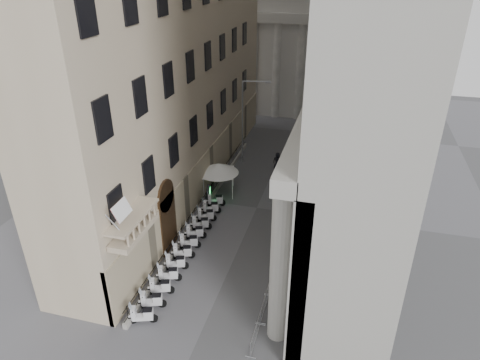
# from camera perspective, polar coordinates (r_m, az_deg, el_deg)

# --- Properties ---
(iron_fence) EXTENTS (0.30, 28.00, 1.40)m
(iron_fence) POSITION_cam_1_polar(r_m,az_deg,el_deg) (36.85, -4.71, -3.75)
(iron_fence) COLOR black
(iron_fence) RESTS_ON ground
(blue_awning) EXTENTS (1.60, 3.00, 3.00)m
(blue_awning) POSITION_cam_1_polar(r_m,az_deg,el_deg) (42.19, 9.84, 0.20)
(blue_awning) COLOR navy
(blue_awning) RESTS_ON ground
(flag) EXTENTS (1.00, 1.40, 8.20)m
(flag) POSITION_cam_1_polar(r_m,az_deg,el_deg) (27.41, -13.46, -17.48)
(flag) COLOR #9E0C11
(flag) RESTS_ON ground
(scooter_0) EXTENTS (1.51, 0.99, 1.50)m
(scooter_0) POSITION_cam_1_polar(r_m,az_deg,el_deg) (27.10, -12.71, -18.04)
(scooter_0) COLOR silver
(scooter_0) RESTS_ON ground
(scooter_1) EXTENTS (1.51, 0.99, 1.50)m
(scooter_1) POSITION_cam_1_polar(r_m,az_deg,el_deg) (27.87, -11.53, -16.32)
(scooter_1) COLOR silver
(scooter_1) RESTS_ON ground
(scooter_2) EXTENTS (1.51, 0.99, 1.50)m
(scooter_2) POSITION_cam_1_polar(r_m,az_deg,el_deg) (28.68, -10.43, -14.69)
(scooter_2) COLOR silver
(scooter_2) RESTS_ON ground
(scooter_3) EXTENTS (1.51, 0.99, 1.50)m
(scooter_3) POSITION_cam_1_polar(r_m,az_deg,el_deg) (29.52, -9.40, -13.14)
(scooter_3) COLOR silver
(scooter_3) RESTS_ON ground
(scooter_4) EXTENTS (1.51, 0.99, 1.50)m
(scooter_4) POSITION_cam_1_polar(r_m,az_deg,el_deg) (30.39, -8.45, -11.68)
(scooter_4) COLOR silver
(scooter_4) RESTS_ON ground
(scooter_5) EXTENTS (1.51, 0.99, 1.50)m
(scooter_5) POSITION_cam_1_polar(r_m,az_deg,el_deg) (31.29, -7.56, -10.30)
(scooter_5) COLOR silver
(scooter_5) RESTS_ON ground
(scooter_6) EXTENTS (1.51, 0.99, 1.50)m
(scooter_6) POSITION_cam_1_polar(r_m,az_deg,el_deg) (32.21, -6.72, -8.99)
(scooter_6) COLOR silver
(scooter_6) RESTS_ON ground
(scooter_7) EXTENTS (1.51, 0.99, 1.50)m
(scooter_7) POSITION_cam_1_polar(r_m,az_deg,el_deg) (33.15, -5.94, -7.76)
(scooter_7) COLOR silver
(scooter_7) RESTS_ON ground
(scooter_8) EXTENTS (1.51, 0.99, 1.50)m
(scooter_8) POSITION_cam_1_polar(r_m,az_deg,el_deg) (34.11, -5.21, -6.59)
(scooter_8) COLOR silver
(scooter_8) RESTS_ON ground
(scooter_9) EXTENTS (1.51, 0.99, 1.50)m
(scooter_9) POSITION_cam_1_polar(r_m,az_deg,el_deg) (35.09, -4.52, -5.49)
(scooter_9) COLOR silver
(scooter_9) RESTS_ON ground
(scooter_10) EXTENTS (1.51, 0.99, 1.50)m
(scooter_10) POSITION_cam_1_polar(r_m,az_deg,el_deg) (36.09, -3.87, -4.45)
(scooter_10) COLOR silver
(scooter_10) RESTS_ON ground
(scooter_11) EXTENTS (1.51, 0.99, 1.50)m
(scooter_11) POSITION_cam_1_polar(r_m,az_deg,el_deg) (37.10, -3.26, -3.46)
(scooter_11) COLOR silver
(scooter_11) RESTS_ON ground
(barrier_0) EXTENTS (0.60, 2.40, 1.10)m
(barrier_0) POSITION_cam_1_polar(r_m,az_deg,el_deg) (25.60, 2.09, -20.59)
(barrier_0) COLOR #AEB0B6
(barrier_0) RESTS_ON ground
(barrier_1) EXTENTS (0.60, 2.40, 1.10)m
(barrier_1) POSITION_cam_1_polar(r_m,az_deg,el_deg) (27.30, 3.33, -16.80)
(barrier_1) COLOR #AEB0B6
(barrier_1) RESTS_ON ground
(barrier_2) EXTENTS (0.60, 2.40, 1.10)m
(barrier_2) POSITION_cam_1_polar(r_m,az_deg,el_deg) (29.12, 4.38, -13.46)
(barrier_2) COLOR #AEB0B6
(barrier_2) RESTS_ON ground
(barrier_3) EXTENTS (0.60, 2.40, 1.10)m
(barrier_3) POSITION_cam_1_polar(r_m,az_deg,el_deg) (31.03, 5.28, -10.52)
(barrier_3) COLOR #AEB0B6
(barrier_3) RESTS_ON ground
(barrier_4) EXTENTS (0.60, 2.40, 1.10)m
(barrier_4) POSITION_cam_1_polar(r_m,az_deg,el_deg) (33.02, 6.06, -7.92)
(barrier_4) COLOR #AEB0B6
(barrier_4) RESTS_ON ground
(barrier_5) EXTENTS (0.60, 2.40, 1.10)m
(barrier_5) POSITION_cam_1_polar(r_m,az_deg,el_deg) (35.08, 6.75, -5.63)
(barrier_5) COLOR #AEB0B6
(barrier_5) RESTS_ON ground
(barrier_6) EXTENTS (0.60, 2.40, 1.10)m
(barrier_6) POSITION_cam_1_polar(r_m,az_deg,el_deg) (37.19, 7.35, -3.59)
(barrier_6) COLOR #AEB0B6
(barrier_6) RESTS_ON ground
(barrier_7) EXTENTS (0.60, 2.40, 1.10)m
(barrier_7) POSITION_cam_1_polar(r_m,az_deg,el_deg) (39.34, 7.88, -1.77)
(barrier_7) COLOR #AEB0B6
(barrier_7) RESTS_ON ground
(barrier_8) EXTENTS (0.60, 2.40, 1.10)m
(barrier_8) POSITION_cam_1_polar(r_m,az_deg,el_deg) (41.54, 8.36, -0.14)
(barrier_8) COLOR #AEB0B6
(barrier_8) RESTS_ON ground
(security_tent) EXTENTS (3.59, 3.59, 2.92)m
(security_tent) POSITION_cam_1_polar(r_m,az_deg,el_deg) (37.74, -2.49, 1.34)
(security_tent) COLOR silver
(security_tent) RESTS_ON ground
(street_lamp) EXTENTS (2.77, 0.75, 8.59)m
(street_lamp) POSITION_cam_1_polar(r_m,az_deg,el_deg) (43.16, 0.80, 8.68)
(street_lamp) COLOR gray
(street_lamp) RESTS_ON ground
(info_kiosk) EXTENTS (0.41, 0.85, 1.74)m
(info_kiosk) POSITION_cam_1_polar(r_m,az_deg,el_deg) (37.01, -4.21, -2.01)
(info_kiosk) COLOR black
(info_kiosk) RESTS_ON ground
(pedestrian_a) EXTENTS (0.84, 0.65, 2.03)m
(pedestrian_a) POSITION_cam_1_polar(r_m,az_deg,el_deg) (45.73, 6.36, 4.07)
(pedestrian_a) COLOR #0E1839
(pedestrian_a) RESTS_ON ground
(pedestrian_b) EXTENTS (0.97, 0.88, 1.64)m
(pedestrian_b) POSITION_cam_1_polar(r_m,az_deg,el_deg) (49.16, 7.20, 5.49)
(pedestrian_b) COLOR black
(pedestrian_b) RESTS_ON ground
(pedestrian_c) EXTENTS (0.89, 0.59, 1.81)m
(pedestrian_c) POSITION_cam_1_polar(r_m,az_deg,el_deg) (43.19, 5.01, 2.52)
(pedestrian_c) COLOR black
(pedestrian_c) RESTS_ON ground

